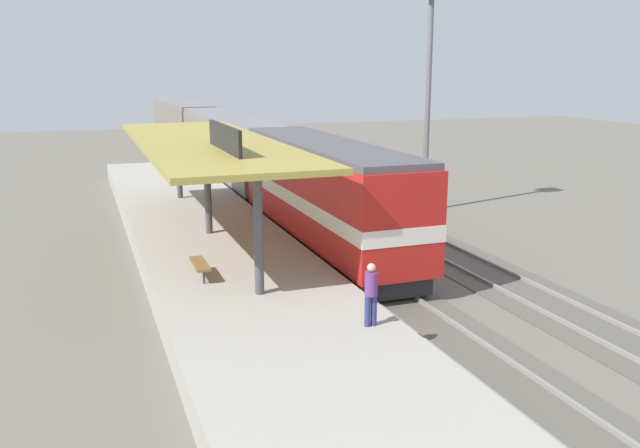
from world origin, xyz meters
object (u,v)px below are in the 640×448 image
object	(u,v)px
passenger_carriage_rear	(182,123)
person_waiting	(371,291)
passenger_carriage_front	(230,148)
platform_bench	(200,264)
locomotive	(325,195)
light_mast	(430,49)

from	to	relation	value
passenger_carriage_rear	person_waiting	bearing A→B (deg)	-92.94
passenger_carriage_front	platform_bench	bearing A→B (deg)	-104.88
platform_bench	passenger_carriage_front	world-z (taller)	passenger_carriage_front
locomotive	passenger_carriage_front	size ratio (longest dim) A/B	0.72
platform_bench	passenger_carriage_front	distance (m)	23.39
passenger_carriage_front	passenger_carriage_rear	distance (m)	20.80
platform_bench	passenger_carriage_front	size ratio (longest dim) A/B	0.08
locomotive	person_waiting	bearing A→B (deg)	-103.82
platform_bench	person_waiting	size ratio (longest dim) A/B	0.99
locomotive	light_mast	size ratio (longest dim) A/B	1.23
locomotive	person_waiting	size ratio (longest dim) A/B	8.44
platform_bench	person_waiting	xyz separation A→B (m)	(3.48, -5.65, 0.51)
platform_bench	locomotive	size ratio (longest dim) A/B	0.12
passenger_carriage_rear	platform_bench	bearing A→B (deg)	-97.87
platform_bench	person_waiting	world-z (taller)	person_waiting
passenger_carriage_front	light_mast	xyz separation A→B (m)	(7.80, -12.26, 6.08)
passenger_carriage_rear	light_mast	size ratio (longest dim) A/B	1.71
platform_bench	light_mast	xyz separation A→B (m)	(13.80, 10.32, 7.05)
platform_bench	light_mast	bearing A→B (deg)	36.79
passenger_carriage_front	person_waiting	xyz separation A→B (m)	(-2.52, -28.23, -0.46)
platform_bench	passenger_carriage_rear	world-z (taller)	passenger_carriage_rear
person_waiting	passenger_carriage_rear	bearing A→B (deg)	87.06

